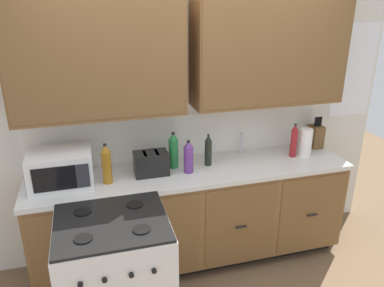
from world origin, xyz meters
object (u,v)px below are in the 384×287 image
Objects in this scene: bottle_red at (294,141)px; bottle_violet at (188,157)px; bottle_amber at (107,164)px; bottle_green at (173,150)px; toaster at (151,163)px; stove_range at (116,277)px; knife_block at (316,136)px; bottle_dark at (208,150)px; microwave at (61,168)px; paper_towel_roll at (305,142)px.

bottle_violet is at bearing -176.40° from bottle_red.
bottle_violet is at bearing 0.99° from bottle_amber.
bottle_green is (-0.10, 0.13, 0.02)m from bottle_violet.
toaster is at bearing -179.59° from bottle_red.
bottle_amber is (0.02, 0.57, 0.63)m from stove_range.
bottle_violet reaches higher than stove_range.
knife_block is 1.08× the size of bottle_violet.
bottle_dark is 0.81m from bottle_red.
microwave is 2.03m from bottle_red.
knife_block is 0.98× the size of bottle_red.
stove_range is at bearing -129.70° from bottle_green.
paper_towel_roll is (1.82, 0.63, 0.59)m from stove_range.
bottle_amber is 0.59m from bottle_green.
microwave is at bearing 116.85° from stove_range.
toaster is (0.71, -0.00, -0.04)m from microwave.
bottle_dark is (0.90, 0.68, 0.60)m from stove_range.
bottle_red is at bearing 0.25° from microwave.
knife_block is at bearing 6.27° from bottle_amber.
bottle_green is at bearing 176.42° from bottle_red.
microwave is at bearing 179.95° from toaster.
microwave is 2.36m from knife_block.
bottle_dark is (-1.13, -0.11, 0.02)m from knife_block.
paper_towel_roll is 1.13m from bottle_violet.
bottle_dark is at bearing 24.91° from bottle_violet.
microwave is 0.71m from toaster.
bottle_red reaches higher than stove_range.
bottle_violet is at bearing -3.10° from microwave.
paper_towel_roll is 0.82× the size of bottle_red.
bottle_amber is 1.04× the size of bottle_green.
knife_block reaches higher than bottle_dark.
bottle_red is at bearing -3.58° from bottle_green.
microwave is at bearing -178.15° from bottle_dark.
stove_range is at bearing -158.66° from knife_block.
bottle_dark is (0.87, 0.11, -0.02)m from bottle_amber.
bottle_violet is (0.67, 0.01, -0.02)m from bottle_amber.
bottle_green is 1.11m from bottle_red.
knife_block is at bearing 3.74° from microwave.
bottle_dark is at bearing 1.85° from microwave.
knife_block reaches higher than paper_towel_roll.
paper_towel_roll is 0.78× the size of bottle_amber.
bottle_green is (0.92, 0.08, 0.02)m from microwave.
bottle_dark is (1.22, 0.04, -0.00)m from microwave.
stove_range is 3.32× the size of bottle_violet.
stove_range is 0.85m from bottle_amber.
paper_towel_roll is at bearing -0.12° from microwave.
toaster is 0.88× the size of bottle_green.
bottle_violet is at bearing 40.16° from stove_range.
microwave is at bearing -176.26° from knife_block.
bottle_green reaches higher than microwave.
bottle_green is (0.60, 0.72, 0.62)m from stove_range.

